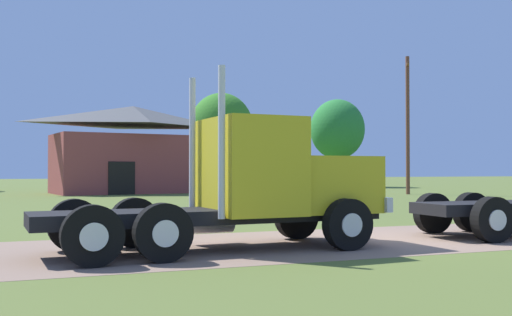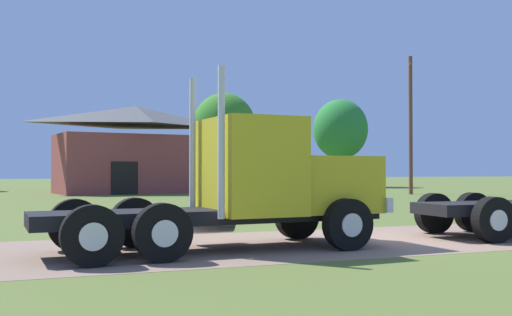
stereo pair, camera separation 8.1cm
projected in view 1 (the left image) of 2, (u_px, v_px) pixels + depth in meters
ground_plane at (379, 239)px, 14.40m from camera, size 200.00×200.00×0.00m
dirt_track at (379, 239)px, 14.40m from camera, size 120.00×5.30×0.01m
truck_foreground_white at (257, 186)px, 12.87m from camera, size 7.50×2.95×3.71m
shed_building at (133, 151)px, 42.74m from camera, size 11.93×7.09×6.20m
utility_pole_near at (408, 121)px, 40.45m from camera, size 1.30×1.93×9.33m
tree_right at (221, 128)px, 46.66m from camera, size 4.99×4.99×7.65m
tree_far_right at (337, 129)px, 57.63m from camera, size 5.23×5.23×8.43m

